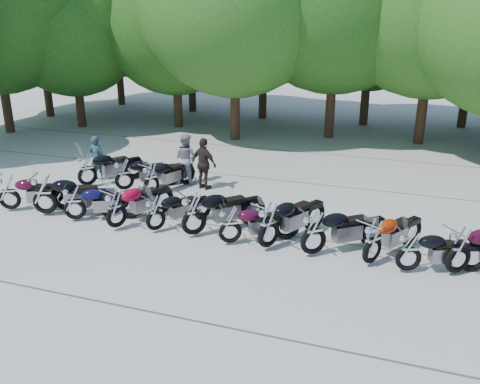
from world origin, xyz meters
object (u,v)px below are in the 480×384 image
(motorcycle_9, at_px, (373,240))
(motorcycle_13, at_px, (87,168))
(motorcycle_6, at_px, (230,224))
(motorcycle_15, at_px, (151,178))
(rider_2, at_px, (204,164))
(motorcycle_0, at_px, (9,191))
(motorcycle_7, at_px, (269,224))
(rider_1, at_px, (186,158))
(motorcycle_4, at_px, (155,212))
(motorcycle_14, at_px, (124,173))
(motorcycle_2, at_px, (74,201))
(motorcycle_8, at_px, (314,231))
(motorcycle_11, at_px, (459,249))
(motorcycle_10, at_px, (409,249))
(motorcycle_3, at_px, (116,207))
(motorcycle_1, at_px, (44,193))
(motorcycle_5, at_px, (194,213))
(rider_0, at_px, (97,158))

(motorcycle_9, xyz_separation_m, motorcycle_13, (-9.76, 2.65, 0.02))
(motorcycle_6, distance_m, motorcycle_15, 4.52)
(motorcycle_6, relative_size, rider_2, 1.20)
(motorcycle_9, relative_size, rider_2, 1.31)
(motorcycle_0, bearing_deg, motorcycle_7, -112.82)
(motorcycle_9, distance_m, rider_2, 7.01)
(motorcycle_9, distance_m, rider_1, 7.96)
(motorcycle_4, relative_size, motorcycle_14, 0.92)
(motorcycle_7, bearing_deg, motorcycle_14, 3.44)
(motorcycle_2, xyz_separation_m, motorcycle_4, (2.54, 0.09, -0.03))
(motorcycle_0, relative_size, motorcycle_8, 0.94)
(motorcycle_9, distance_m, motorcycle_11, 1.91)
(motorcycle_6, distance_m, motorcycle_10, 4.41)
(motorcycle_0, bearing_deg, motorcycle_13, -41.96)
(motorcycle_0, height_order, rider_2, rider_2)
(motorcycle_7, height_order, rider_1, rider_1)
(motorcycle_10, distance_m, rider_1, 8.74)
(rider_1, bearing_deg, motorcycle_3, 97.83)
(motorcycle_3, xyz_separation_m, motorcycle_10, (7.73, 0.02, -0.06))
(motorcycle_10, bearing_deg, motorcycle_1, 67.55)
(motorcycle_5, xyz_separation_m, rider_2, (-1.23, 3.68, 0.19))
(motorcycle_2, bearing_deg, motorcycle_9, -116.73)
(motorcycle_4, height_order, rider_1, rider_1)
(motorcycle_1, bearing_deg, motorcycle_5, -109.29)
(motorcycle_6, relative_size, motorcycle_15, 0.96)
(motorcycle_1, height_order, motorcycle_3, motorcycle_1)
(rider_2, bearing_deg, rider_1, -5.40)
(rider_0, distance_m, rider_1, 3.20)
(motorcycle_6, xyz_separation_m, rider_2, (-2.32, 3.83, 0.29))
(motorcycle_2, xyz_separation_m, motorcycle_7, (5.76, 0.05, 0.10))
(motorcycle_1, relative_size, motorcycle_5, 1.01)
(motorcycle_3, distance_m, motorcycle_15, 2.72)
(motorcycle_2, xyz_separation_m, rider_2, (2.43, 3.81, 0.28))
(motorcycle_5, bearing_deg, motorcycle_14, 7.98)
(motorcycle_6, relative_size, motorcycle_11, 0.89)
(motorcycle_6, bearing_deg, motorcycle_5, 50.27)
(motorcycle_4, xyz_separation_m, rider_2, (-0.11, 3.72, 0.30))
(motorcycle_3, bearing_deg, motorcycle_10, -158.09)
(motorcycle_13, bearing_deg, motorcycle_10, -157.73)
(motorcycle_0, relative_size, rider_1, 1.27)
(motorcycle_11, height_order, rider_0, rider_0)
(motorcycle_3, bearing_deg, motorcycle_15, -60.46)
(rider_1, bearing_deg, rider_2, 164.65)
(motorcycle_14, bearing_deg, motorcycle_15, -139.55)
(motorcycle_8, height_order, motorcycle_9, motorcycle_8)
(rider_0, xyz_separation_m, rider_1, (3.12, 0.71, 0.08))
(motorcycle_4, xyz_separation_m, motorcycle_7, (3.22, -0.04, 0.12))
(rider_1, bearing_deg, rider_0, 22.29)
(motorcycle_14, bearing_deg, motorcycle_13, 48.30)
(motorcycle_7, bearing_deg, motorcycle_9, -152.25)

